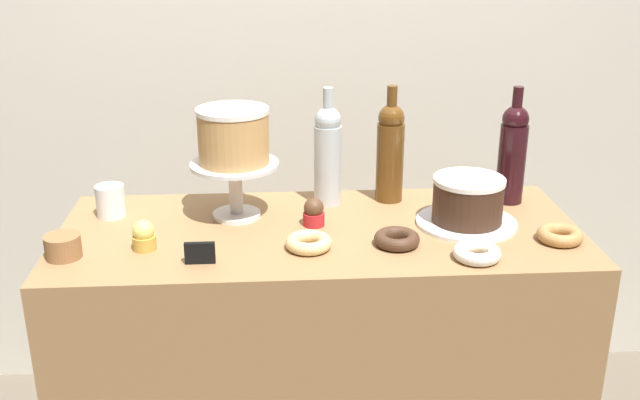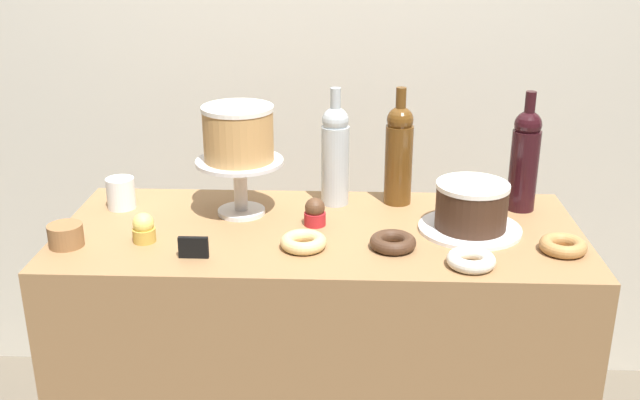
% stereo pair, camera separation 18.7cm
% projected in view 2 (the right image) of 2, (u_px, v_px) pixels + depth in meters
% --- Properties ---
extents(back_wall, '(6.00, 0.05, 2.60)m').
position_uv_depth(back_wall, '(330.00, 39.00, 2.57)').
color(back_wall, beige).
rests_on(back_wall, ground_plane).
extents(display_counter, '(1.33, 0.56, 0.95)m').
position_uv_depth(display_counter, '(320.00, 386.00, 2.07)').
color(display_counter, '#997047').
rests_on(display_counter, ground_plane).
extents(cake_stand_pedestal, '(0.23, 0.23, 0.15)m').
position_uv_depth(cake_stand_pedestal, '(240.00, 177.00, 1.96)').
color(cake_stand_pedestal, silver).
rests_on(cake_stand_pedestal, display_counter).
extents(white_layer_cake, '(0.19, 0.19, 0.14)m').
position_uv_depth(white_layer_cake, '(238.00, 133.00, 1.92)').
color(white_layer_cake, tan).
rests_on(white_layer_cake, cake_stand_pedestal).
extents(silver_serving_platter, '(0.26, 0.26, 0.01)m').
position_uv_depth(silver_serving_platter, '(470.00, 229.00, 1.89)').
color(silver_serving_platter, white).
rests_on(silver_serving_platter, display_counter).
extents(chocolate_round_cake, '(0.18, 0.18, 0.12)m').
position_uv_depth(chocolate_round_cake, '(472.00, 205.00, 1.87)').
color(chocolate_round_cake, '#3D2619').
rests_on(chocolate_round_cake, silver_serving_platter).
extents(wine_bottle_amber, '(0.08, 0.08, 0.33)m').
position_uv_depth(wine_bottle_amber, '(399.00, 153.00, 2.02)').
color(wine_bottle_amber, '#5B3814').
rests_on(wine_bottle_amber, display_counter).
extents(wine_bottle_dark_red, '(0.08, 0.08, 0.33)m').
position_uv_depth(wine_bottle_dark_red, '(525.00, 158.00, 1.98)').
color(wine_bottle_dark_red, black).
rests_on(wine_bottle_dark_red, display_counter).
extents(wine_bottle_clear, '(0.08, 0.08, 0.33)m').
position_uv_depth(wine_bottle_clear, '(335.00, 154.00, 2.02)').
color(wine_bottle_clear, '#B2BCC1').
rests_on(wine_bottle_clear, display_counter).
extents(cupcake_chocolate, '(0.06, 0.06, 0.07)m').
position_uv_depth(cupcake_chocolate, '(315.00, 212.00, 1.91)').
color(cupcake_chocolate, red).
rests_on(cupcake_chocolate, display_counter).
extents(cupcake_lemon, '(0.06, 0.06, 0.07)m').
position_uv_depth(cupcake_lemon, '(144.00, 228.00, 1.81)').
color(cupcake_lemon, gold).
rests_on(cupcake_lemon, display_counter).
extents(donut_chocolate, '(0.11, 0.11, 0.03)m').
position_uv_depth(donut_chocolate, '(393.00, 242.00, 1.78)').
color(donut_chocolate, '#472D1E').
rests_on(donut_chocolate, display_counter).
extents(donut_glazed, '(0.11, 0.11, 0.03)m').
position_uv_depth(donut_glazed, '(303.00, 242.00, 1.78)').
color(donut_glazed, '#E0C17F').
rests_on(donut_glazed, display_counter).
extents(donut_maple, '(0.11, 0.11, 0.03)m').
position_uv_depth(donut_maple, '(563.00, 246.00, 1.76)').
color(donut_maple, '#B27F47').
rests_on(donut_maple, display_counter).
extents(donut_sugar, '(0.11, 0.11, 0.03)m').
position_uv_depth(donut_sugar, '(471.00, 260.00, 1.69)').
color(donut_sugar, silver).
rests_on(donut_sugar, display_counter).
extents(cookie_stack, '(0.08, 0.08, 0.05)m').
position_uv_depth(cookie_stack, '(66.00, 235.00, 1.79)').
color(cookie_stack, olive).
rests_on(cookie_stack, display_counter).
extents(price_sign_chalkboard, '(0.07, 0.01, 0.05)m').
position_uv_depth(price_sign_chalkboard, '(193.00, 247.00, 1.73)').
color(price_sign_chalkboard, black).
rests_on(price_sign_chalkboard, display_counter).
extents(coffee_cup_ceramic, '(0.08, 0.08, 0.08)m').
position_uv_depth(coffee_cup_ceramic, '(121.00, 193.00, 2.02)').
color(coffee_cup_ceramic, white).
rests_on(coffee_cup_ceramic, display_counter).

